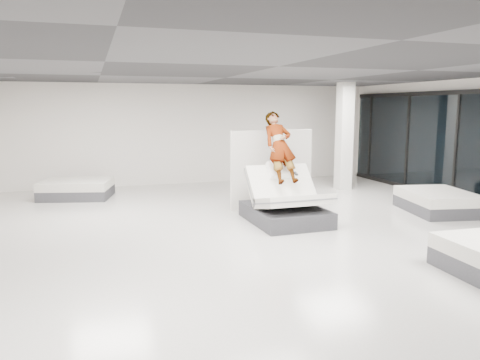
% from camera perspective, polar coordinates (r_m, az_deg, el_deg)
% --- Properties ---
extents(room, '(14.00, 14.04, 3.20)m').
position_cam_1_polar(room, '(8.66, 4.60, 3.03)').
color(room, beige).
rests_on(room, ground).
extents(hero_bed, '(1.51, 1.98, 1.30)m').
position_cam_1_polar(hero_bed, '(10.15, 5.59, -3.05)').
color(hero_bed, '#3A3B3F').
rests_on(hero_bed, floor).
extents(person, '(0.67, 1.71, 1.29)m').
position_cam_1_polar(person, '(10.31, 4.90, 2.19)').
color(person, slate).
rests_on(person, hero_bed).
extents(remote, '(0.05, 0.14, 0.08)m').
position_cam_1_polar(remote, '(10.11, 6.82, 0.79)').
color(remote, black).
rests_on(remote, person).
extents(divider_panel, '(2.12, 0.18, 1.93)m').
position_cam_1_polar(divider_panel, '(11.48, 3.89, 1.29)').
color(divider_panel, silver).
rests_on(divider_panel, floor).
extents(flat_bed_right_far, '(1.71, 2.07, 0.51)m').
position_cam_1_polar(flat_bed_right_far, '(12.08, 22.95, -2.44)').
color(flat_bed_right_far, '#3A3B3F').
rests_on(flat_bed_right_far, floor).
extents(flat_bed_left_far, '(2.08, 1.75, 0.50)m').
position_cam_1_polar(flat_bed_left_far, '(13.62, -19.29, -1.03)').
color(flat_bed_left_far, '#3A3B3F').
rests_on(flat_bed_left_far, floor).
extents(column, '(0.40, 0.40, 3.20)m').
position_cam_1_polar(column, '(14.46, 12.59, 5.20)').
color(column, silver).
rests_on(column, floor).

